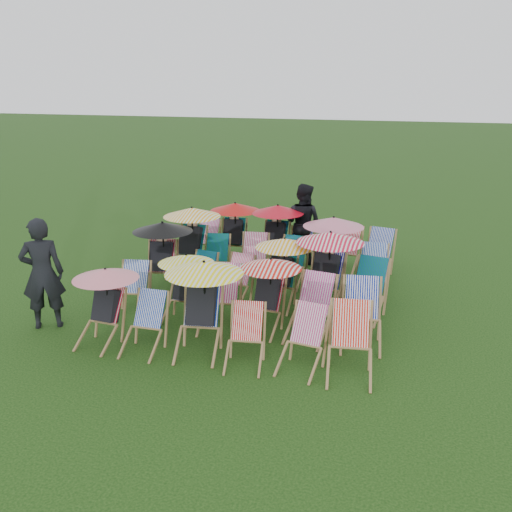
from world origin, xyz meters
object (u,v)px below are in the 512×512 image
(deckchair_29, at_px, (377,254))
(person_rear, at_px, (303,223))
(person_left, at_px, (42,273))
(deckchair_5, at_px, (350,344))
(deckchair_0, at_px, (102,305))

(deckchair_29, xyz_separation_m, person_rear, (-1.75, 0.56, 0.43))
(person_left, bearing_deg, deckchair_5, 146.73)
(deckchair_0, height_order, person_rear, person_rear)
(deckchair_29, distance_m, person_rear, 1.88)
(deckchair_5, distance_m, person_rear, 5.41)
(deckchair_29, relative_size, person_left, 0.52)
(deckchair_5, xyz_separation_m, deckchair_29, (-0.02, 4.53, -0.02))
(deckchair_0, xyz_separation_m, person_rear, (2.15, 5.14, 0.26))
(deckchair_0, height_order, person_left, person_left)
(deckchair_0, xyz_separation_m, person_left, (-1.28, 0.29, 0.31))
(deckchair_5, relative_size, person_left, 0.52)
(deckchair_0, height_order, deckchair_29, deckchair_0)
(person_rear, bearing_deg, person_left, 71.29)
(deckchair_5, height_order, person_left, person_left)
(person_left, distance_m, person_rear, 5.94)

